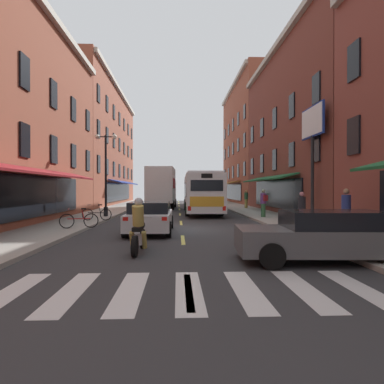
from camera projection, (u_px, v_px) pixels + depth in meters
ground_plane at (182, 230)px, 16.51m from camera, size 34.80×80.00×0.10m
lane_centre_dashes at (182, 230)px, 16.26m from camera, size 0.14×73.90×0.01m
crosswalk_near at (189, 290)px, 6.52m from camera, size 7.10×2.80×0.01m
sidewalk_left at (57, 228)px, 16.25m from camera, size 3.00×80.00×0.14m
sidewalk_right at (303, 227)px, 16.76m from camera, size 3.00×80.00×0.14m
storefront_row_right at (365, 116)px, 21.28m from camera, size 9.44×79.90×16.02m
billboard_sign at (312, 134)px, 18.50m from camera, size 0.40×2.88×6.23m
transit_bus at (201, 192)px, 27.81m from camera, size 2.74×12.32×3.11m
box_truck at (162, 188)px, 33.06m from camera, size 2.72×7.97×3.87m
sedan_near at (150, 217)px, 15.11m from camera, size 1.97×4.61×1.36m
sedan_mid at (328, 236)px, 9.07m from camera, size 4.75×2.23×1.34m
motorcycle_rider at (139, 229)px, 10.34m from camera, size 0.62×2.07×1.66m
bicycle_near at (97, 214)px, 19.56m from camera, size 1.71×0.48×0.91m
bicycle_mid at (79, 220)px, 15.65m from camera, size 1.68×0.53×0.91m
pedestrian_near at (264, 202)px, 21.85m from camera, size 0.42×0.53×1.76m
pedestrian_mid at (302, 209)px, 16.50m from camera, size 0.36×0.36×1.65m
pedestrian_far at (246, 199)px, 32.34m from camera, size 0.36×0.36×1.69m
pedestrian_rear at (346, 210)px, 13.88m from camera, size 0.36×0.36×1.80m
street_lamp_twin at (106, 171)px, 22.52m from camera, size 1.42×0.32×5.35m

